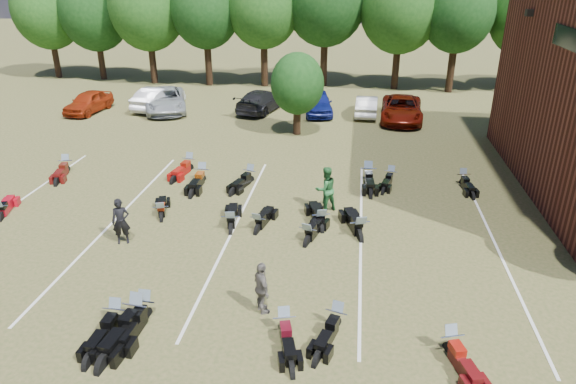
% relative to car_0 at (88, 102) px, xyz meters
% --- Properties ---
extents(ground, '(160.00, 160.00, 0.00)m').
position_rel_car_0_xyz_m(ground, '(17.11, -18.50, -0.74)').
color(ground, brown).
rests_on(ground, ground).
extents(car_0, '(2.15, 4.49, 1.48)m').
position_rel_car_0_xyz_m(car_0, '(0.00, 0.00, 0.00)').
color(car_0, maroon).
rests_on(car_0, ground).
extents(car_1, '(2.60, 5.08, 1.59)m').
position_rel_car_0_xyz_m(car_1, '(4.53, 1.57, 0.06)').
color(car_1, silver).
rests_on(car_1, ground).
extents(car_2, '(4.49, 6.33, 1.60)m').
position_rel_car_0_xyz_m(car_2, '(5.27, 1.03, 0.06)').
color(car_2, '#909498').
rests_on(car_2, ground).
extents(car_3, '(3.38, 5.55, 1.50)m').
position_rel_car_0_xyz_m(car_3, '(11.98, 1.96, 0.01)').
color(car_3, black).
rests_on(car_3, ground).
extents(car_4, '(2.52, 4.80, 1.56)m').
position_rel_car_0_xyz_m(car_4, '(15.99, 1.82, 0.04)').
color(car_4, navy).
rests_on(car_4, ground).
extents(car_5, '(1.58, 4.15, 1.35)m').
position_rel_car_0_xyz_m(car_5, '(19.36, 1.88, -0.06)').
color(car_5, beige).
rests_on(car_5, ground).
extents(car_6, '(2.94, 5.82, 1.58)m').
position_rel_car_0_xyz_m(car_6, '(21.64, 0.84, 0.05)').
color(car_6, '#621005').
rests_on(car_6, ground).
extents(car_7, '(2.18, 4.96, 1.42)m').
position_rel_car_0_xyz_m(car_7, '(30.43, 0.35, -0.03)').
color(car_7, '#3D3E42').
rests_on(car_7, ground).
extents(person_black, '(0.76, 0.62, 1.78)m').
position_rel_car_0_xyz_m(person_black, '(10.26, -17.31, 0.15)').
color(person_black, black).
rests_on(person_black, ground).
extents(person_green, '(1.20, 1.14, 1.96)m').
position_rel_car_0_xyz_m(person_green, '(17.58, -13.49, 0.24)').
color(person_green, '#25622F').
rests_on(person_green, ground).
extents(person_grey, '(0.86, 1.07, 1.70)m').
position_rel_car_0_xyz_m(person_grey, '(16.19, -20.74, 0.11)').
color(person_grey, '#5F5951').
rests_on(person_grey, ground).
extents(motorcycle_1, '(0.75, 2.21, 1.23)m').
position_rel_car_0_xyz_m(motorcycle_1, '(12.12, -21.96, -0.74)').
color(motorcycle_1, black).
rests_on(motorcycle_1, ground).
extents(motorcycle_2, '(0.82, 2.34, 1.29)m').
position_rel_car_0_xyz_m(motorcycle_2, '(12.83, -21.54, -0.74)').
color(motorcycle_2, black).
rests_on(motorcycle_2, ground).
extents(motorcycle_3, '(1.05, 2.57, 1.39)m').
position_rel_car_0_xyz_m(motorcycle_3, '(12.69, -21.81, -0.74)').
color(motorcycle_3, black).
rests_on(motorcycle_3, ground).
extents(motorcycle_4, '(1.23, 2.19, 1.17)m').
position_rel_car_0_xyz_m(motorcycle_4, '(18.43, -21.20, -0.74)').
color(motorcycle_4, black).
rests_on(motorcycle_4, ground).
extents(motorcycle_5, '(1.20, 2.20, 1.17)m').
position_rel_car_0_xyz_m(motorcycle_5, '(16.99, -21.65, -0.74)').
color(motorcycle_5, black).
rests_on(motorcycle_5, ground).
extents(motorcycle_6, '(1.30, 2.26, 1.20)m').
position_rel_car_0_xyz_m(motorcycle_6, '(21.52, -21.84, -0.74)').
color(motorcycle_6, '#4B0A0C').
rests_on(motorcycle_6, ground).
extents(motorcycle_7, '(1.28, 2.22, 1.18)m').
position_rel_car_0_xyz_m(motorcycle_7, '(4.45, -16.13, -0.74)').
color(motorcycle_7, '#9E0B18').
rests_on(motorcycle_7, ground).
extents(motorcycle_8, '(1.23, 2.15, 1.14)m').
position_rel_car_0_xyz_m(motorcycle_8, '(10.98, -15.28, -0.74)').
color(motorcycle_8, black).
rests_on(motorcycle_8, ground).
extents(motorcycle_9, '(1.08, 2.23, 1.19)m').
position_rel_car_0_xyz_m(motorcycle_9, '(15.10, -15.79, -0.74)').
color(motorcycle_9, black).
rests_on(motorcycle_9, ground).
extents(motorcycle_10, '(1.09, 2.40, 1.29)m').
position_rel_car_0_xyz_m(motorcycle_10, '(14.05, -15.89, -0.74)').
color(motorcycle_10, black).
rests_on(motorcycle_10, ground).
extents(motorcycle_11, '(1.39, 2.46, 1.31)m').
position_rel_car_0_xyz_m(motorcycle_11, '(17.53, -15.26, -0.74)').
color(motorcycle_11, black).
rests_on(motorcycle_11, ground).
extents(motorcycle_12, '(1.28, 2.38, 1.26)m').
position_rel_car_0_xyz_m(motorcycle_12, '(17.12, -16.47, -0.74)').
color(motorcycle_12, black).
rests_on(motorcycle_12, ground).
extents(motorcycle_13, '(1.48, 2.61, 1.39)m').
position_rel_car_0_xyz_m(motorcycle_13, '(19.04, -15.80, -0.74)').
color(motorcycle_13, black).
rests_on(motorcycle_13, ground).
extents(motorcycle_14, '(1.22, 2.35, 1.25)m').
position_rel_car_0_xyz_m(motorcycle_14, '(4.37, -10.88, -0.74)').
color(motorcycle_14, '#4E0B0B').
rests_on(motorcycle_14, ground).
extents(motorcycle_15, '(1.09, 2.39, 1.28)m').
position_rel_car_0_xyz_m(motorcycle_15, '(10.43, -9.82, -0.74)').
color(motorcycle_15, maroon).
rests_on(motorcycle_15, ground).
extents(motorcycle_16, '(1.33, 2.33, 1.24)m').
position_rel_car_0_xyz_m(motorcycle_16, '(13.78, -10.95, -0.74)').
color(motorcycle_16, black).
rests_on(motorcycle_16, ground).
extents(motorcycle_17, '(0.77, 2.39, 1.33)m').
position_rel_car_0_xyz_m(motorcycle_17, '(11.51, -11.19, -0.74)').
color(motorcycle_17, black).
rests_on(motorcycle_17, ground).
extents(motorcycle_18, '(0.94, 2.51, 1.37)m').
position_rel_car_0_xyz_m(motorcycle_18, '(19.39, -10.06, -0.74)').
color(motorcycle_18, black).
rests_on(motorcycle_18, ground).
extents(motorcycle_19, '(1.13, 2.10, 1.12)m').
position_rel_car_0_xyz_m(motorcycle_19, '(20.46, -9.99, -0.74)').
color(motorcycle_19, black).
rests_on(motorcycle_19, ground).
extents(motorcycle_20, '(0.91, 2.11, 1.14)m').
position_rel_car_0_xyz_m(motorcycle_20, '(23.84, -9.93, -0.74)').
color(motorcycle_20, black).
rests_on(motorcycle_20, ground).
extents(tree_line, '(56.00, 6.00, 9.79)m').
position_rel_car_0_xyz_m(tree_line, '(16.11, 10.50, 5.57)').
color(tree_line, black).
rests_on(tree_line, ground).
extents(young_tree_midfield, '(3.20, 3.20, 4.70)m').
position_rel_car_0_xyz_m(young_tree_midfield, '(15.11, -3.00, 2.35)').
color(young_tree_midfield, black).
rests_on(young_tree_midfield, ground).
extents(parking_lines, '(20.10, 14.00, 0.01)m').
position_rel_car_0_xyz_m(parking_lines, '(14.11, -15.50, -0.73)').
color(parking_lines, silver).
rests_on(parking_lines, ground).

